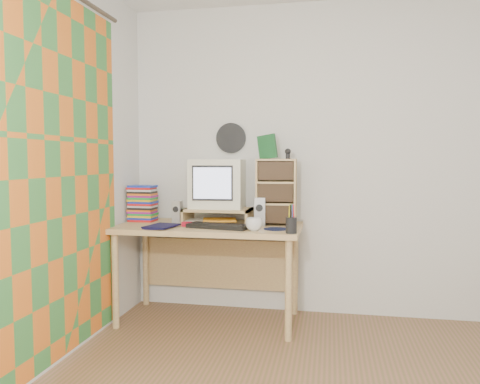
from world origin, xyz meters
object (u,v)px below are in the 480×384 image
at_px(keyboard, 218,226).
at_px(mug, 254,224).
at_px(crt_monitor, 217,184).
at_px(diary, 151,224).
at_px(cd_rack, 276,192).
at_px(desk, 211,241).
at_px(dvd_stack, 142,203).

relative_size(keyboard, mug, 3.89).
xyz_separation_m(crt_monitor, diary, (-0.43, -0.34, -0.29)).
height_order(crt_monitor, cd_rack, cd_rack).
relative_size(crt_monitor, mug, 3.46).
bearing_deg(keyboard, crt_monitor, 115.77).
relative_size(desk, cd_rack, 2.75).
height_order(keyboard, dvd_stack, dvd_stack).
height_order(keyboard, diary, diary).
xyz_separation_m(mug, diary, (-0.79, 0.03, -0.02)).
relative_size(desk, mug, 12.00).
bearing_deg(desk, crt_monitor, 70.70).
bearing_deg(cd_rack, dvd_stack, 176.90).
distance_m(keyboard, dvd_stack, 0.76).
xyz_separation_m(cd_rack, mug, (-0.12, -0.34, -0.21)).
distance_m(desk, cd_rack, 0.64).
height_order(keyboard, mug, mug).
bearing_deg(keyboard, mug, -3.62).
bearing_deg(dvd_stack, crt_monitor, 3.41).
height_order(mug, diary, mug).
bearing_deg(crt_monitor, keyboard, -79.05).
distance_m(cd_rack, diary, 0.98).
bearing_deg(desk, dvd_stack, 173.91).
relative_size(dvd_stack, mug, 2.52).
xyz_separation_m(dvd_stack, mug, (0.98, -0.35, -0.10)).
height_order(desk, crt_monitor, crt_monitor).
bearing_deg(diary, cd_rack, 28.92).
bearing_deg(dvd_stack, cd_rack, 0.86).
relative_size(desk, dvd_stack, 4.76).
xyz_separation_m(keyboard, dvd_stack, (-0.70, 0.27, 0.13)).
height_order(keyboard, cd_rack, cd_rack).
bearing_deg(dvd_stack, desk, -4.84).
height_order(cd_rack, mug, cd_rack).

